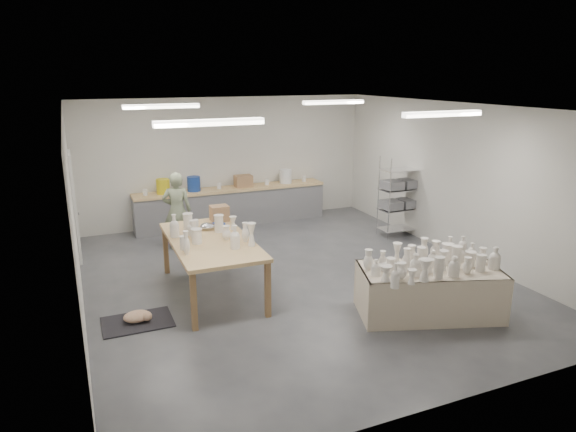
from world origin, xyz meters
name	(u,v)px	position (x,y,z in m)	size (l,w,h in m)	color
room	(286,164)	(-0.11, 0.08, 2.06)	(8.00, 8.02, 3.00)	#424449
back_counter	(232,205)	(-0.01, 3.68, 0.49)	(4.60, 0.60, 1.24)	tan
wire_shelf	(400,195)	(3.20, 1.40, 0.92)	(0.88, 0.48, 1.80)	silver
drying_table	(429,288)	(1.30, -2.11, 0.43)	(2.29, 1.64, 1.10)	olive
work_table	(211,237)	(-1.47, 0.02, 0.94)	(1.28, 2.51, 1.31)	tan
rug	(137,322)	(-2.80, -0.68, 0.01)	(1.00, 0.70, 0.02)	black
cat	(138,316)	(-2.78, -0.69, 0.10)	(0.42, 0.32, 0.17)	white
potter	(177,211)	(-1.55, 2.42, 0.81)	(0.59, 0.39, 1.61)	gray
red_stool	(176,230)	(-1.55, 2.69, 0.31)	(0.49, 0.49, 0.35)	#A61727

